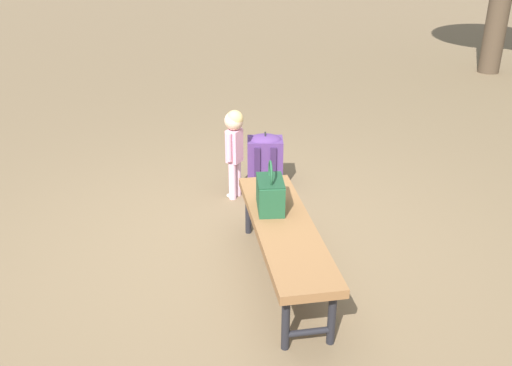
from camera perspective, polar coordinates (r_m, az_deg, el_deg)
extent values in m
plane|color=brown|center=(4.46, -1.35, -6.14)|extent=(40.00, 40.00, 0.00)
cube|color=brown|center=(3.82, 2.91, -4.61)|extent=(1.65, 0.69, 0.06)
cylinder|color=black|center=(4.51, -0.79, -2.92)|extent=(0.05, 0.05, 0.39)
cylinder|color=black|center=(4.56, 2.69, -2.64)|extent=(0.05, 0.05, 0.39)
cylinder|color=black|center=(3.36, 3.05, -14.00)|extent=(0.05, 0.05, 0.39)
cylinder|color=black|center=(3.42, 7.76, -13.40)|extent=(0.05, 0.05, 0.39)
cylinder|color=black|center=(4.58, 0.95, -3.84)|extent=(0.09, 0.28, 0.04)
cylinder|color=black|center=(3.45, 5.37, -14.94)|extent=(0.09, 0.28, 0.04)
cube|color=#1E4C2D|center=(3.96, 1.47, -1.21)|extent=(0.36, 0.26, 0.22)
cube|color=#163922|center=(3.91, 1.48, 0.17)|extent=(0.33, 0.26, 0.02)
torus|color=#1E4C2D|center=(3.89, 1.49, 0.91)|extent=(0.19, 0.07, 0.20)
cylinder|color=#E5B2C6|center=(5.08, -2.42, 0.20)|extent=(0.07, 0.07, 0.35)
cylinder|color=#E5B2C6|center=(5.15, -1.92, 0.54)|extent=(0.07, 0.07, 0.35)
ellipsoid|color=white|center=(5.16, -2.58, -1.34)|extent=(0.10, 0.10, 0.04)
ellipsoid|color=white|center=(5.23, -2.08, -0.99)|extent=(0.10, 0.10, 0.04)
cube|color=pink|center=(4.99, -2.23, 3.81)|extent=(0.17, 0.17, 0.30)
cylinder|color=pink|center=(4.91, -2.79, 3.66)|extent=(0.05, 0.05, 0.26)
cylinder|color=pink|center=(5.05, -1.70, 4.29)|extent=(0.05, 0.05, 0.26)
sphere|color=beige|center=(4.91, -2.28, 6.39)|extent=(0.17, 0.17, 0.17)
sphere|color=tan|center=(4.90, -2.20, 6.56)|extent=(0.16, 0.16, 0.16)
cube|color=#4C2D66|center=(5.30, 0.92, 2.05)|extent=(0.34, 0.39, 0.49)
ellipsoid|color=#4C2D66|center=(5.21, 0.94, 4.40)|extent=(0.32, 0.37, 0.11)
cube|color=#311D42|center=(5.45, 0.88, 1.91)|extent=(0.11, 0.23, 0.22)
cube|color=#311D42|center=(5.18, 0.14, 1.48)|extent=(0.04, 0.06, 0.41)
cube|color=#311D42|center=(5.18, 1.78, 1.49)|extent=(0.04, 0.06, 0.41)
torus|color=black|center=(5.20, 0.94, 4.86)|extent=(0.08, 0.04, 0.08)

